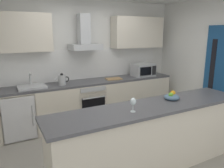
# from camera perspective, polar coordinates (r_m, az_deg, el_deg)

# --- Properties ---
(ground) EXTENTS (5.51, 4.49, 0.02)m
(ground) POSITION_cam_1_polar(r_m,az_deg,el_deg) (3.76, 2.65, -17.36)
(ground) COLOR gray
(wall_back) EXTENTS (5.51, 0.12, 2.60)m
(wall_back) POSITION_cam_1_polar(r_m,az_deg,el_deg) (4.91, -7.99, 6.09)
(wall_back) COLOR white
(wall_back) RESTS_ON ground
(wall_right) EXTENTS (0.12, 4.49, 2.60)m
(wall_right) POSITION_cam_1_polar(r_m,az_deg,el_deg) (4.89, 27.01, 4.73)
(wall_right) COLOR white
(wall_right) RESTS_ON ground
(backsplash_tile) EXTENTS (3.83, 0.02, 0.66)m
(backsplash_tile) POSITION_cam_1_polar(r_m,az_deg,el_deg) (4.85, -7.67, 5.18)
(backsplash_tile) COLOR white
(counter_back) EXTENTS (3.97, 0.60, 0.90)m
(counter_back) POSITION_cam_1_polar(r_m,az_deg,el_deg) (4.74, -6.08, -4.64)
(counter_back) COLOR beige
(counter_back) RESTS_ON ground
(counter_island) EXTENTS (2.93, 0.64, 0.96)m
(counter_island) POSITION_cam_1_polar(r_m,az_deg,el_deg) (3.17, 10.17, -13.61)
(counter_island) COLOR beige
(counter_island) RESTS_ON ground
(upper_cabinets) EXTENTS (3.92, 0.32, 0.70)m
(upper_cabinets) POSITION_cam_1_polar(r_m,az_deg,el_deg) (4.65, -7.24, 13.26)
(upper_cabinets) COLOR beige
(side_door) EXTENTS (0.08, 0.85, 2.05)m
(side_door) POSITION_cam_1_polar(r_m,az_deg,el_deg) (4.82, 26.98, 1.33)
(side_door) COLOR navy
(side_door) RESTS_ON ground
(oven) EXTENTS (0.60, 0.62, 0.80)m
(oven) POSITION_cam_1_polar(r_m,az_deg,el_deg) (4.71, -6.17, -4.65)
(oven) COLOR slate
(oven) RESTS_ON ground
(refrigerator) EXTENTS (0.58, 0.60, 0.85)m
(refrigerator) POSITION_cam_1_polar(r_m,az_deg,el_deg) (4.43, -23.42, -7.37)
(refrigerator) COLOR white
(refrigerator) RESTS_ON ground
(microwave) EXTENTS (0.50, 0.38, 0.30)m
(microwave) POSITION_cam_1_polar(r_m,az_deg,el_deg) (5.21, 8.18, 3.71)
(microwave) COLOR #B7BABC
(microwave) RESTS_ON counter_back
(sink) EXTENTS (0.50, 0.40, 0.26)m
(sink) POSITION_cam_1_polar(r_m,az_deg,el_deg) (4.33, -20.31, -0.60)
(sink) COLOR silver
(sink) RESTS_ON counter_back
(kettle) EXTENTS (0.29, 0.15, 0.24)m
(kettle) POSITION_cam_1_polar(r_m,az_deg,el_deg) (4.37, -12.98, 1.07)
(kettle) COLOR #B7BABC
(kettle) RESTS_ON counter_back
(range_hood) EXTENTS (0.62, 0.45, 0.72)m
(range_hood) POSITION_cam_1_polar(r_m,az_deg,el_deg) (4.60, -7.21, 11.73)
(range_hood) COLOR #B7BABC
(wine_glass) EXTENTS (0.08, 0.08, 0.18)m
(wine_glass) POSITION_cam_1_polar(r_m,az_deg,el_deg) (2.67, 5.55, -4.77)
(wine_glass) COLOR silver
(wine_glass) RESTS_ON counter_island
(fruit_bowl) EXTENTS (0.22, 0.22, 0.13)m
(fruit_bowl) POSITION_cam_1_polar(r_m,az_deg,el_deg) (3.28, 15.41, -3.21)
(fruit_bowl) COLOR slate
(fruit_bowl) RESTS_ON counter_island
(chopping_board) EXTENTS (0.36, 0.26, 0.02)m
(chopping_board) POSITION_cam_1_polar(r_m,az_deg,el_deg) (4.82, 0.44, 1.39)
(chopping_board) COLOR tan
(chopping_board) RESTS_ON counter_back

